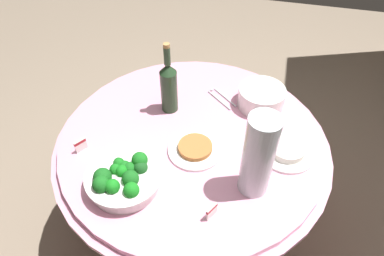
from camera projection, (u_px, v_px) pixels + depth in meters
The scene contains 11 objects.
ground_plane at pixel (192, 226), 1.99m from camera, with size 6.00×6.00×0.00m, color gray.
buffet_table at pixel (192, 187), 1.72m from camera, with size 1.16×1.16×0.74m.
broccoli_bowl at pixel (124, 178), 1.26m from camera, with size 0.28×0.28×0.11m.
plate_stack at pixel (261, 97), 1.57m from camera, with size 0.21×0.21×0.09m.
wine_bottle at pixel (169, 86), 1.50m from camera, with size 0.07×0.07×0.34m.
decorative_fruit_vase at pixel (258, 159), 1.18m from camera, with size 0.11×0.11×0.34m.
serving_tongs at pixel (221, 98), 1.63m from camera, with size 0.14×0.15×0.01m.
food_plate_peanuts at pixel (195, 149), 1.40m from camera, with size 0.22×0.22×0.03m.
food_plate_rice at pixel (287, 151), 1.38m from camera, with size 0.22×0.22×0.04m.
label_placard_front at pixel (212, 211), 1.18m from camera, with size 0.05×0.03×0.05m.
label_placard_mid at pixel (80, 145), 1.39m from camera, with size 0.05×0.03×0.05m.
Camera 1 is at (0.98, 0.24, 1.80)m, focal length 32.64 mm.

